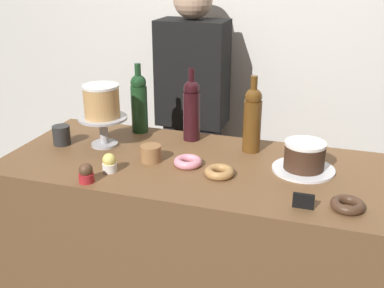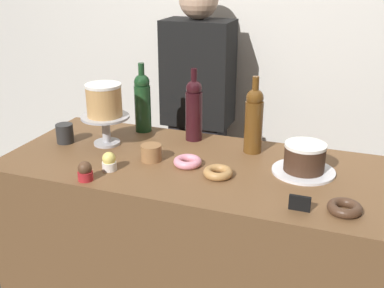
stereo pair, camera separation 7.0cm
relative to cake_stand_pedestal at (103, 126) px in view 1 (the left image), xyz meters
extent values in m
cube|color=silver|center=(0.42, 0.85, 0.29)|extent=(6.00, 0.05, 2.60)
cube|color=brown|center=(0.42, -0.06, -0.55)|extent=(1.53, 0.68, 0.92)
cylinder|color=#B2B2B7|center=(0.00, 0.00, -0.08)|extent=(0.11, 0.11, 0.01)
cylinder|color=#B2B2B7|center=(0.00, 0.00, -0.02)|extent=(0.04, 0.04, 0.11)
cylinder|color=#B2B2B7|center=(0.00, 0.00, 0.04)|extent=(0.21, 0.21, 0.01)
cylinder|color=tan|center=(0.00, 0.00, 0.11)|extent=(0.15, 0.15, 0.13)
cylinder|color=white|center=(0.00, 0.00, 0.18)|extent=(0.15, 0.15, 0.01)
cylinder|color=white|center=(0.86, 0.00, -0.08)|extent=(0.24, 0.24, 0.01)
cylinder|color=#3D2619|center=(0.86, 0.00, -0.03)|extent=(0.15, 0.15, 0.10)
cylinder|color=white|center=(0.86, 0.00, 0.02)|extent=(0.16, 0.16, 0.01)
cylinder|color=black|center=(0.34, 0.19, 0.02)|extent=(0.08, 0.08, 0.22)
sphere|color=black|center=(0.34, 0.19, 0.15)|extent=(0.07, 0.07, 0.07)
cylinder|color=black|center=(0.34, 0.19, 0.20)|extent=(0.03, 0.03, 0.08)
cylinder|color=#5B3814|center=(0.62, 0.14, 0.02)|extent=(0.08, 0.08, 0.22)
sphere|color=#5B3814|center=(0.62, 0.14, 0.15)|extent=(0.07, 0.07, 0.07)
cylinder|color=#5B3814|center=(0.62, 0.14, 0.20)|extent=(0.03, 0.03, 0.08)
cylinder|color=#193D1E|center=(0.08, 0.21, 0.02)|extent=(0.08, 0.08, 0.22)
sphere|color=#193D1E|center=(0.08, 0.21, 0.15)|extent=(0.07, 0.07, 0.07)
cylinder|color=#193D1E|center=(0.08, 0.21, 0.20)|extent=(0.03, 0.03, 0.08)
cylinder|color=white|center=(0.15, -0.24, -0.07)|extent=(0.06, 0.06, 0.03)
sphere|color=#EFDB6B|center=(0.15, -0.24, -0.04)|extent=(0.05, 0.05, 0.05)
cylinder|color=red|center=(0.11, -0.35, -0.07)|extent=(0.06, 0.06, 0.03)
sphere|color=brown|center=(0.11, -0.35, -0.04)|extent=(0.05, 0.05, 0.05)
torus|color=#472D1E|center=(1.02, -0.26, -0.07)|extent=(0.11, 0.11, 0.03)
torus|color=pink|center=(0.42, -0.09, -0.07)|extent=(0.11, 0.11, 0.03)
torus|color=#B27F47|center=(0.56, -0.15, -0.07)|extent=(0.11, 0.11, 0.03)
cylinder|color=olive|center=(0.26, -0.10, -0.08)|extent=(0.08, 0.08, 0.01)
cylinder|color=olive|center=(0.26, -0.10, -0.07)|extent=(0.08, 0.08, 0.01)
cylinder|color=olive|center=(0.26, -0.10, -0.06)|extent=(0.08, 0.08, 0.01)
cylinder|color=olive|center=(0.26, -0.10, -0.05)|extent=(0.08, 0.08, 0.01)
cylinder|color=olive|center=(0.26, -0.10, -0.04)|extent=(0.08, 0.08, 0.01)
cylinder|color=olive|center=(0.26, -0.10, -0.03)|extent=(0.08, 0.08, 0.01)
cube|color=black|center=(0.88, -0.30, -0.06)|extent=(0.07, 0.01, 0.05)
cylinder|color=#282828|center=(-0.18, -0.05, -0.05)|extent=(0.08, 0.08, 0.09)
cube|color=black|center=(0.21, 0.62, -0.59)|extent=(0.28, 0.18, 0.85)
cube|color=black|center=(0.21, 0.62, 0.11)|extent=(0.36, 0.22, 0.55)
camera|label=1|loc=(0.95, -1.71, 0.67)|focal=43.93mm
camera|label=2|loc=(1.02, -1.68, 0.67)|focal=43.93mm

